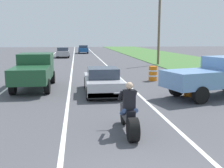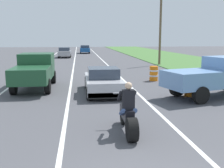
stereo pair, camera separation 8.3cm
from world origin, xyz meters
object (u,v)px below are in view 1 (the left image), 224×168
motorcycle_with_rider (129,115)px  distant_car_further_ahead (83,49)px  construction_barrel_mid (153,73)px  construction_barrel_nearest (190,86)px  distant_car_far_ahead (63,52)px  sports_car_silver (103,81)px  pickup_truck_left_lane_dark_green (34,70)px  pickup_truck_right_shoulder_light_blue (215,75)px

motorcycle_with_rider → distant_car_further_ahead: size_ratio=0.55×
motorcycle_with_rider → construction_barrel_mid: bearing=69.8°
motorcycle_with_rider → construction_barrel_nearest: size_ratio=2.21×
distant_car_far_ahead → distant_car_further_ahead: bearing=72.6°
construction_barrel_mid → distant_car_further_ahead: distant_car_further_ahead is taller
motorcycle_with_rider → sports_car_silver: bearing=91.8°
distant_car_further_ahead → construction_barrel_mid: bearing=-83.3°
pickup_truck_left_lane_dark_green → construction_barrel_nearest: (8.09, -3.09, -0.60)m
motorcycle_with_rider → construction_barrel_nearest: bearing=50.1°
distant_car_further_ahead → sports_car_silver: bearing=-89.9°
construction_barrel_nearest → construction_barrel_mid: same height
pickup_truck_left_lane_dark_green → distant_car_far_ahead: 24.35m
sports_car_silver → construction_barrel_mid: (3.81, 3.60, -0.13)m
pickup_truck_right_shoulder_light_blue → construction_barrel_mid: bearing=107.1°
construction_barrel_mid → pickup_truck_right_shoulder_light_blue: bearing=-72.9°
pickup_truck_left_lane_dark_green → construction_barrel_nearest: size_ratio=4.80×
motorcycle_with_rider → distant_car_further_ahead: (-0.26, 42.58, 0.18)m
construction_barrel_mid → pickup_truck_left_lane_dark_green: bearing=-166.5°
pickup_truck_left_lane_dark_green → distant_car_far_ahead: size_ratio=1.20×
sports_car_silver → motorcycle_with_rider: bearing=-88.2°
pickup_truck_left_lane_dark_green → motorcycle_with_rider: bearing=-63.6°
construction_barrel_nearest → construction_barrel_mid: (-0.50, 4.91, 0.00)m
motorcycle_with_rider → construction_barrel_mid: 10.47m
pickup_truck_left_lane_dark_green → construction_barrel_nearest: 8.68m
sports_car_silver → pickup_truck_right_shoulder_light_blue: pickup_truck_right_shoulder_light_blue is taller
sports_car_silver → pickup_truck_right_shoulder_light_blue: (5.43, -1.67, 0.48)m
motorcycle_with_rider → pickup_truck_right_shoulder_light_blue: (5.23, 4.55, 0.51)m
sports_car_silver → distant_car_further_ahead: 36.36m
construction_barrel_mid → construction_barrel_nearest: bearing=-84.2°
motorcycle_with_rider → construction_barrel_nearest: motorcycle_with_rider is taller
sports_car_silver → pickup_truck_right_shoulder_light_blue: bearing=-17.1°
construction_barrel_mid → distant_car_far_ahead: (-7.08, 22.52, 0.27)m
sports_car_silver → construction_barrel_mid: size_ratio=4.30×
motorcycle_with_rider → construction_barrel_mid: (3.61, 9.83, -0.09)m
distant_car_far_ahead → pickup_truck_left_lane_dark_green: bearing=-91.2°
sports_car_silver → distant_car_far_ahead: bearing=97.2°
sports_car_silver → distant_car_far_ahead: distant_car_far_ahead is taller
construction_barrel_mid → distant_car_further_ahead: 32.98m
motorcycle_with_rider → sports_car_silver: (-0.20, 6.23, 0.04)m
sports_car_silver → pickup_truck_left_lane_dark_green: size_ratio=0.90×
construction_barrel_mid → distant_car_far_ahead: 23.61m
construction_barrel_nearest → construction_barrel_mid: 4.94m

